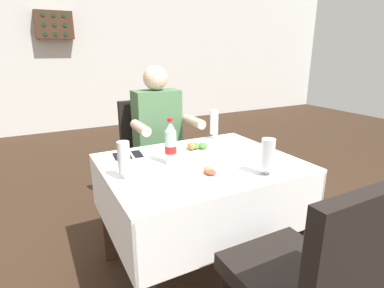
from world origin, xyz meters
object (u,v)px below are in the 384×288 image
Objects in this scene: cola_bottle_primary at (171,144)px; plate_near_camera at (211,175)px; chair_far_diner_seat at (151,152)px; napkin_cutlery_set at (128,155)px; chair_near_camera_side at (308,277)px; wall_bottle_rack at (54,25)px; beer_glass_right at (214,124)px; seated_diner_far at (160,136)px; plate_far_diner at (194,148)px; beer_glass_middle at (268,156)px; main_dining_table at (200,188)px; beer_glass_left at (124,160)px.

plate_near_camera is at bearing -67.53° from cola_bottle_primary.
chair_far_diner_seat reaches higher than napkin_cutlery_set.
chair_near_camera_side is 1.73× the size of wall_bottle_rack.
napkin_cutlery_set is at bearing 124.62° from cola_bottle_primary.
chair_far_diner_seat is 4.52× the size of beer_glass_right.
seated_diner_far is 0.47m from beer_glass_right.
napkin_cutlery_set is (-0.35, 1.13, 0.19)m from chair_near_camera_side.
plate_far_diner is at bearing 73.42° from plate_near_camera.
napkin_cutlery_set is (-0.18, 0.26, -0.11)m from cola_bottle_primary.
chair_far_diner_seat is 1.73× the size of wall_bottle_rack.
plate_far_diner is at bearing 104.78° from beer_glass_middle.
main_dining_table is 0.34m from cola_bottle_primary.
beer_glass_left is at bearing 155.94° from beer_glass_middle.
plate_far_diner is 1.24× the size of beer_glass_left.
beer_glass_middle reaches higher than plate_near_camera.
beer_glass_middle reaches higher than napkin_cutlery_set.
chair_near_camera_side is 1.57m from seated_diner_far.
wall_bottle_rack is at bearing 95.94° from chair_far_diner_seat.
wall_bottle_rack is (0.00, 3.84, 1.01)m from napkin_cutlery_set.
beer_glass_right reaches higher than plate_far_diner.
plate_far_diner is 1.15× the size of beer_glass_right.
seated_diner_far is 3.59m from wall_bottle_rack.
chair_near_camera_side is 0.64m from plate_near_camera.
beer_glass_right is (0.33, 1.21, 0.30)m from chair_near_camera_side.
plate_far_diner is 0.44× the size of wall_bottle_rack.
chair_near_camera_side is 0.61m from beer_glass_middle.
chair_far_diner_seat is 0.87m from cola_bottle_primary.
plate_near_camera is (-0.06, -1.06, 0.20)m from chair_far_diner_seat.
wall_bottle_rack reaches higher than seated_diner_far.
seated_diner_far is (0.04, 1.56, 0.16)m from chair_near_camera_side.
plate_far_diner is at bearing -87.53° from seated_diner_far.
main_dining_table is 4.11× the size of cola_bottle_primary.
wall_bottle_rack is at bearing 94.75° from main_dining_table.
beer_glass_middle is at bearing -81.31° from seated_diner_far.
plate_far_diner is 0.42m from napkin_cutlery_set.
main_dining_table is at bearing -40.76° from napkin_cutlery_set.
plate_far_diner is (0.06, 0.19, 0.19)m from main_dining_table.
chair_far_diner_seat is at bearing 86.85° from plate_near_camera.
plate_far_diner is at bearing 24.00° from beer_glass_left.
napkin_cutlery_set is at bearing 118.80° from plate_near_camera.
napkin_cutlery_set is (-0.55, 0.64, -0.10)m from beer_glass_middle.
beer_glass_left is 0.92× the size of beer_glass_right.
seated_diner_far is at bearing 72.96° from cola_bottle_primary.
plate_far_diner is (0.12, 0.41, 0.01)m from plate_near_camera.
main_dining_table is at bearing -108.98° from plate_far_diner.
seated_diner_far is 0.93m from beer_glass_left.
plate_near_camera reaches higher than napkin_cutlery_set.
cola_bottle_primary reaches higher than plate_far_diner.
cola_bottle_primary is (-0.11, 0.27, 0.11)m from plate_near_camera.
beer_glass_right reaches higher than napkin_cutlery_set.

